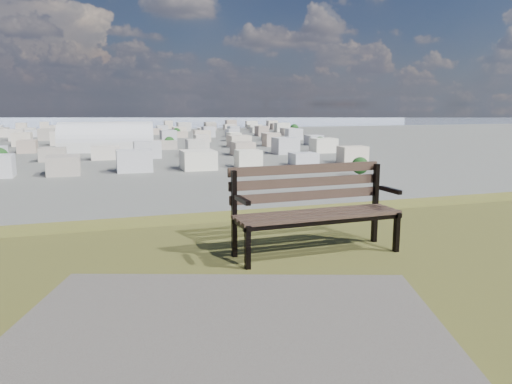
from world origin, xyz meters
name	(u,v)px	position (x,y,z in m)	size (l,w,h in m)	color
park_bench	(314,204)	(-0.47, 2.44, 25.50)	(1.70, 0.60, 0.88)	#402E25
arena	(107,142)	(3.89, 295.07, 5.16)	(53.82, 27.08, 21.90)	silver
city_blocks	(98,135)	(0.00, 394.44, 3.50)	(395.00, 361.00, 7.00)	beige
city_trees	(53,141)	(-26.39, 319.00, 4.83)	(406.52, 387.20, 9.98)	#322519
bay_water	(96,120)	(0.00, 900.00, 0.00)	(2400.00, 700.00, 0.12)	#929FBA
far_hills	(70,105)	(-60.92, 1402.93, 25.47)	(2050.00, 340.00, 60.00)	#A5B1CC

